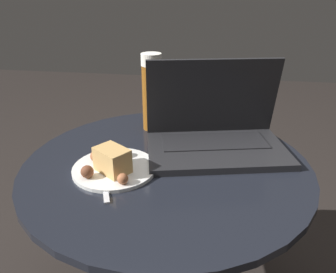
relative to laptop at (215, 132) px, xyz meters
The scene contains 5 objects.
table 0.24m from the laptop, 139.93° to the right, with size 0.73×0.73×0.55m.
laptop is the anchor object (origin of this frame).
beer_glass 0.24m from the laptop, 150.95° to the left, with size 0.06×0.06×0.23m.
snack_plate 0.29m from the laptop, 145.04° to the right, with size 0.21×0.21×0.07m.
fork 0.33m from the laptop, 140.49° to the right, with size 0.08×0.16×0.00m.
Camera 1 is at (0.12, -0.73, 0.97)m, focal length 35.00 mm.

